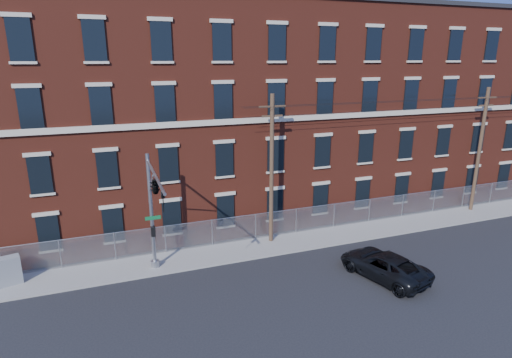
{
  "coord_description": "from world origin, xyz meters",
  "views": [
    {
      "loc": [
        -8.2,
        -19.13,
        12.25
      ],
      "look_at": [
        0.31,
        4.0,
        5.15
      ],
      "focal_mm": 29.47,
      "sensor_mm": 36.0,
      "label": 1
    }
  ],
  "objects_px": {
    "traffic_signal_mast": "(154,195)",
    "utility_pole_near": "(272,167)",
    "pickup_truck": "(384,265)",
    "utility_cabinet": "(8,271)"
  },
  "relations": [
    {
      "from": "traffic_signal_mast",
      "to": "pickup_truck",
      "type": "height_order",
      "value": "traffic_signal_mast"
    },
    {
      "from": "pickup_truck",
      "to": "utility_cabinet",
      "type": "distance_m",
      "value": 21.15
    },
    {
      "from": "pickup_truck",
      "to": "utility_pole_near",
      "type": "bearing_deg",
      "value": -73.33
    },
    {
      "from": "traffic_signal_mast",
      "to": "utility_pole_near",
      "type": "xyz_separation_m",
      "value": [
        8.0,
        3.42,
        -0.05
      ]
    },
    {
      "from": "traffic_signal_mast",
      "to": "utility_pole_near",
      "type": "relative_size",
      "value": 0.7
    },
    {
      "from": "traffic_signal_mast",
      "to": "utility_cabinet",
      "type": "xyz_separation_m",
      "value": [
        -7.87,
        3.06,
        -4.47
      ]
    },
    {
      "from": "utility_cabinet",
      "to": "traffic_signal_mast",
      "type": "bearing_deg",
      "value": -36.49
    },
    {
      "from": "utility_pole_near",
      "to": "pickup_truck",
      "type": "relative_size",
      "value": 1.86
    },
    {
      "from": "utility_pole_near",
      "to": "pickup_truck",
      "type": "xyz_separation_m",
      "value": [
        4.3,
        -6.71,
        -4.59
      ]
    },
    {
      "from": "traffic_signal_mast",
      "to": "pickup_truck",
      "type": "distance_m",
      "value": 13.56
    }
  ]
}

